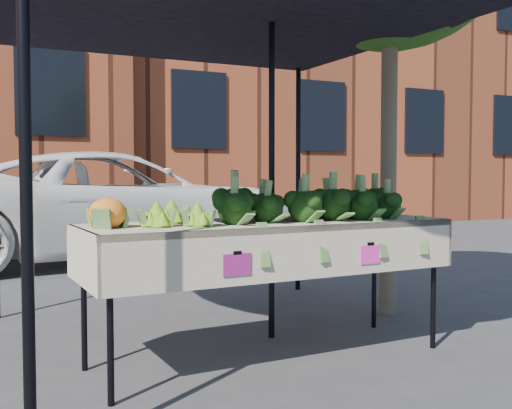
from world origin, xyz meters
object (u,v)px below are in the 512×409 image
at_px(table, 269,290).
at_px(vehicle, 116,66).
at_px(canopy, 223,151).
at_px(street_tree, 389,82).

distance_m(table, vehicle, 5.66).
bearing_deg(canopy, vehicle, 86.37).
bearing_deg(vehicle, table, 176.61).
bearing_deg(table, canopy, 100.63).
bearing_deg(table, street_tree, 24.53).
bearing_deg(vehicle, canopy, 175.13).
relative_size(vehicle, street_tree, 1.38).
bearing_deg(table, vehicle, 87.85).
xyz_separation_m(table, canopy, (-0.10, 0.53, 0.92)).
height_order(table, canopy, canopy).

